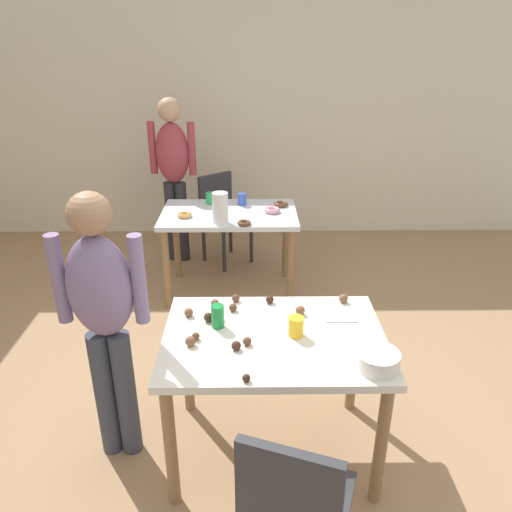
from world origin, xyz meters
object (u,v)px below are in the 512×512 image
at_px(person_adult_far, 173,166).
at_px(person_girl_near, 103,310).
at_px(mixing_bowl, 378,360).
at_px(soda_can, 218,316).
at_px(dining_table_far, 229,224).
at_px(chair_near_table, 294,505).
at_px(pitcher_far, 220,208).
at_px(chair_far_table, 222,213).
at_px(dining_table_near, 274,353).

bearing_deg(person_adult_far, person_girl_near, -89.63).
relative_size(mixing_bowl, soda_can, 1.62).
height_order(dining_table_far, mixing_bowl, mixing_bowl).
xyz_separation_m(dining_table_far, chair_near_table, (0.34, -2.63, -0.14)).
bearing_deg(person_girl_near, pitcher_far, 73.12).
height_order(person_girl_near, soda_can, person_girl_near).
distance_m(chair_near_table, soda_can, 0.97).
bearing_deg(dining_table_far, chair_near_table, -82.55).
distance_m(dining_table_far, chair_near_table, 2.65).
height_order(dining_table_far, soda_can, soda_can).
bearing_deg(chair_near_table, person_girl_near, 138.51).
height_order(chair_far_table, person_adult_far, person_adult_far).
bearing_deg(pitcher_far, chair_far_table, 92.80).
bearing_deg(person_girl_near, chair_near_table, -41.49).
bearing_deg(mixing_bowl, soda_can, 154.67).
bearing_deg(person_girl_near, dining_table_far, 73.76).
height_order(chair_near_table, person_adult_far, person_adult_far).
height_order(dining_table_near, dining_table_far, same).
xyz_separation_m(chair_near_table, soda_can, (-0.33, 0.85, 0.31)).
xyz_separation_m(chair_near_table, person_girl_near, (-0.88, 0.78, 0.40)).
relative_size(chair_near_table, pitcher_far, 3.51).
xyz_separation_m(dining_table_near, pitcher_far, (-0.35, 1.60, 0.23)).
relative_size(dining_table_far, person_girl_near, 0.76).
bearing_deg(mixing_bowl, person_girl_near, 167.91).
relative_size(dining_table_far, person_adult_far, 0.71).
height_order(chair_near_table, pitcher_far, pitcher_far).
height_order(person_girl_near, person_adult_far, person_adult_far).
xyz_separation_m(chair_far_table, mixing_bowl, (0.85, -2.82, 0.29)).
bearing_deg(person_adult_far, chair_far_table, -0.80).
bearing_deg(dining_table_far, soda_can, -89.59).
height_order(chair_near_table, soda_can, soda_can).
bearing_deg(dining_table_near, chair_far_table, 98.89).
height_order(dining_table_far, person_girl_near, person_girl_near).
height_order(dining_table_far, chair_near_table, chair_near_table).
distance_m(person_adult_far, pitcher_far, 1.09).
distance_m(person_girl_near, soda_can, 0.56).
xyz_separation_m(chair_far_table, person_girl_near, (-0.44, -2.54, 0.40)).
relative_size(person_girl_near, person_adult_far, 0.93).
height_order(person_adult_far, pitcher_far, person_adult_far).
relative_size(person_girl_near, soda_can, 12.23).
relative_size(dining_table_far, pitcher_far, 4.58).
height_order(dining_table_near, chair_far_table, chair_far_table).
distance_m(dining_table_far, person_adult_far, 0.95).
height_order(dining_table_far, person_adult_far, person_adult_far).
relative_size(dining_table_far, soda_can, 9.30).
bearing_deg(chair_near_table, dining_table_far, 97.45).
distance_m(dining_table_near, chair_near_table, 0.78).
distance_m(dining_table_near, dining_table_far, 1.88).
height_order(chair_far_table, mixing_bowl, chair_far_table).
xyz_separation_m(dining_table_far, person_adult_far, (-0.55, 0.70, 0.33)).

